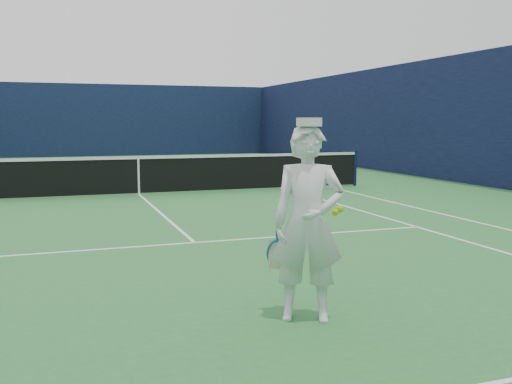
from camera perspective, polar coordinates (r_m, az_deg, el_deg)
ground at (r=15.28m, az=-11.62°, el=-0.25°), size 80.00×80.00×0.00m
court_markings at (r=15.28m, az=-11.62°, el=-0.24°), size 11.03×23.83×0.01m
windscreen_fence at (r=15.16m, az=-11.80°, el=7.26°), size 20.12×36.12×4.00m
tennis_net at (r=15.22m, az=-11.67°, el=1.82°), size 12.88×0.09×1.07m
tennis_player at (r=5.44m, az=5.21°, el=-3.07°), size 0.81×0.75×1.93m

